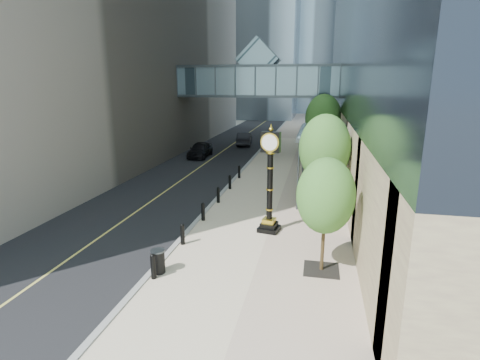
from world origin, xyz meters
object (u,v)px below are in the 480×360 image
object	(u,v)px
street_clock	(270,188)
pedestrian	(335,185)
car_near	(200,150)
car_far	(245,139)
trash_bin	(158,262)

from	to	relation	value
street_clock	pedestrian	size ratio (longest dim) A/B	3.48
pedestrian	car_near	bearing A→B (deg)	-53.96
street_clock	car_near	world-z (taller)	street_clock
car_near	car_far	bearing A→B (deg)	69.33
trash_bin	street_clock	bearing A→B (deg)	54.38
street_clock	car_far	distance (m)	27.42
pedestrian	car_far	bearing A→B (deg)	-75.69
car_near	trash_bin	bearing A→B (deg)	-77.63
trash_bin	pedestrian	distance (m)	13.94
street_clock	pedestrian	world-z (taller)	street_clock
trash_bin	car_near	size ratio (longest dim) A/B	0.20
car_near	street_clock	bearing A→B (deg)	-64.01
street_clock	car_near	size ratio (longest dim) A/B	1.17
car_far	trash_bin	bearing A→B (deg)	88.37
trash_bin	car_far	bearing A→B (deg)	94.94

